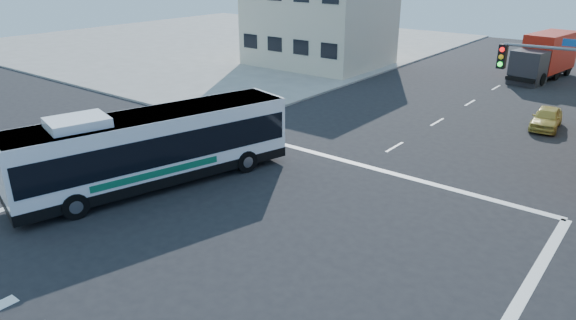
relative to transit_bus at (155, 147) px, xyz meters
The scene contains 6 objects.
ground 6.92m from the transit_bus, 13.97° to the right, with size 120.00×120.00×0.00m, color black.
sidewalk_nw 43.96m from the transit_bus, 130.51° to the left, with size 50.00×50.00×0.15m, color gray.
building_west 30.35m from the transit_bus, 110.40° to the left, with size 12.06×10.06×8.00m.
transit_bus is the anchor object (origin of this frame).
box_truck 36.28m from the transit_bus, 76.51° to the left, with size 3.68×8.84×3.86m.
parked_car 23.78m from the transit_bus, 58.89° to the left, with size 1.56×3.88×1.32m, color gold.
Camera 1 is at (11.92, -12.02, 9.90)m, focal length 32.00 mm.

